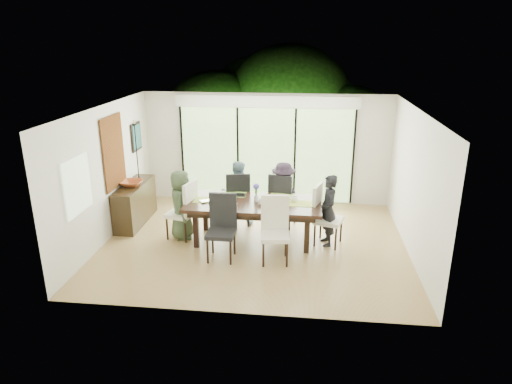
# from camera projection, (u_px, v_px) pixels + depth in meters

# --- Properties ---
(floor) EXTENTS (6.00, 5.00, 0.01)m
(floor) POSITION_uv_depth(u_px,v_px,m) (255.00, 243.00, 9.24)
(floor) COLOR brown
(floor) RESTS_ON ground
(ceiling) EXTENTS (6.00, 5.00, 0.01)m
(ceiling) POSITION_uv_depth(u_px,v_px,m) (254.00, 109.00, 8.36)
(ceiling) COLOR white
(ceiling) RESTS_ON wall_back
(wall_back) EXTENTS (6.00, 0.02, 2.70)m
(wall_back) POSITION_uv_depth(u_px,v_px,m) (266.00, 149.00, 11.16)
(wall_back) COLOR beige
(wall_back) RESTS_ON floor
(wall_front) EXTENTS (6.00, 0.02, 2.70)m
(wall_front) POSITION_uv_depth(u_px,v_px,m) (234.00, 231.00, 6.44)
(wall_front) COLOR white
(wall_front) RESTS_ON floor
(wall_left) EXTENTS (0.02, 5.00, 2.70)m
(wall_left) POSITION_uv_depth(u_px,v_px,m) (105.00, 174.00, 9.12)
(wall_left) COLOR silver
(wall_left) RESTS_ON floor
(wall_right) EXTENTS (0.02, 5.00, 2.70)m
(wall_right) POSITION_uv_depth(u_px,v_px,m) (415.00, 184.00, 8.48)
(wall_right) COLOR silver
(wall_right) RESTS_ON floor
(glass_doors) EXTENTS (4.20, 0.02, 2.30)m
(glass_doors) POSITION_uv_depth(u_px,v_px,m) (266.00, 155.00, 11.17)
(glass_doors) COLOR #598C3F
(glass_doors) RESTS_ON wall_back
(blinds_header) EXTENTS (4.40, 0.06, 0.28)m
(blinds_header) POSITION_uv_depth(u_px,v_px,m) (267.00, 102.00, 10.74)
(blinds_header) COLOR white
(blinds_header) RESTS_ON wall_back
(mullion_a) EXTENTS (0.05, 0.04, 2.30)m
(mullion_a) POSITION_uv_depth(u_px,v_px,m) (183.00, 153.00, 11.38)
(mullion_a) COLOR black
(mullion_a) RESTS_ON wall_back
(mullion_b) EXTENTS (0.05, 0.04, 2.30)m
(mullion_b) POSITION_uv_depth(u_px,v_px,m) (238.00, 154.00, 11.23)
(mullion_b) COLOR black
(mullion_b) RESTS_ON wall_back
(mullion_c) EXTENTS (0.05, 0.04, 2.30)m
(mullion_c) POSITION_uv_depth(u_px,v_px,m) (295.00, 156.00, 11.08)
(mullion_c) COLOR black
(mullion_c) RESTS_ON wall_back
(mullion_d) EXTENTS (0.05, 0.04, 2.30)m
(mullion_d) POSITION_uv_depth(u_px,v_px,m) (353.00, 158.00, 10.94)
(mullion_d) COLOR black
(mullion_d) RESTS_ON wall_back
(side_window) EXTENTS (0.02, 0.90, 1.00)m
(side_window) POSITION_uv_depth(u_px,v_px,m) (77.00, 185.00, 7.94)
(side_window) COLOR #8CAD7F
(side_window) RESTS_ON wall_left
(deck) EXTENTS (6.00, 1.80, 0.10)m
(deck) POSITION_uv_depth(u_px,v_px,m) (269.00, 191.00, 12.45)
(deck) COLOR brown
(deck) RESTS_ON ground
(rail_top) EXTENTS (6.00, 0.08, 0.06)m
(rail_top) POSITION_uv_depth(u_px,v_px,m) (272.00, 162.00, 13.01)
(rail_top) COLOR brown
(rail_top) RESTS_ON deck
(foliage_left) EXTENTS (3.20, 3.20, 3.20)m
(foliage_left) POSITION_uv_depth(u_px,v_px,m) (216.00, 124.00, 13.85)
(foliage_left) COLOR #14380F
(foliage_left) RESTS_ON ground
(foliage_mid) EXTENTS (4.00, 4.00, 4.00)m
(foliage_mid) POSITION_uv_depth(u_px,v_px,m) (289.00, 110.00, 14.06)
(foliage_mid) COLOR #14380F
(foliage_mid) RESTS_ON ground
(foliage_right) EXTENTS (2.80, 2.80, 2.80)m
(foliage_right) POSITION_uv_depth(u_px,v_px,m) (349.00, 134.00, 13.29)
(foliage_right) COLOR #14380F
(foliage_right) RESTS_ON ground
(foliage_far) EXTENTS (3.60, 3.60, 3.60)m
(foliage_far) POSITION_uv_depth(u_px,v_px,m) (259.00, 112.00, 14.88)
(foliage_far) COLOR #14380F
(foliage_far) RESTS_ON ground
(table_top) EXTENTS (2.68, 1.23, 0.07)m
(table_top) POSITION_uv_depth(u_px,v_px,m) (253.00, 204.00, 9.08)
(table_top) COLOR black
(table_top) RESTS_ON floor
(table_apron) EXTENTS (2.46, 1.01, 0.11)m
(table_apron) POSITION_uv_depth(u_px,v_px,m) (253.00, 208.00, 9.11)
(table_apron) COLOR black
(table_apron) RESTS_ON floor
(table_leg_fl) EXTENTS (0.10, 0.10, 0.77)m
(table_leg_fl) POSITION_uv_depth(u_px,v_px,m) (196.00, 229.00, 8.93)
(table_leg_fl) COLOR black
(table_leg_fl) RESTS_ON floor
(table_leg_fr) EXTENTS (0.10, 0.10, 0.77)m
(table_leg_fr) POSITION_uv_depth(u_px,v_px,m) (307.00, 234.00, 8.70)
(table_leg_fr) COLOR black
(table_leg_fr) RESTS_ON floor
(table_leg_bl) EXTENTS (0.10, 0.10, 0.77)m
(table_leg_bl) POSITION_uv_depth(u_px,v_px,m) (206.00, 213.00, 9.73)
(table_leg_bl) COLOR black
(table_leg_bl) RESTS_ON floor
(table_leg_br) EXTENTS (0.10, 0.10, 0.77)m
(table_leg_br) POSITION_uv_depth(u_px,v_px,m) (307.00, 217.00, 9.50)
(table_leg_br) COLOR black
(table_leg_br) RESTS_ON floor
(chair_left_end) EXTENTS (0.62, 0.62, 1.23)m
(chair_left_end) POSITION_uv_depth(u_px,v_px,m) (181.00, 209.00, 9.30)
(chair_left_end) COLOR white
(chair_left_end) RESTS_ON floor
(chair_right_end) EXTENTS (0.64, 0.64, 1.23)m
(chair_right_end) POSITION_uv_depth(u_px,v_px,m) (329.00, 216.00, 8.98)
(chair_right_end) COLOR white
(chair_right_end) RESTS_ON floor
(chair_far_left) EXTENTS (0.61, 0.61, 1.23)m
(chair_far_left) POSITION_uv_depth(u_px,v_px,m) (238.00, 197.00, 9.99)
(chair_far_left) COLOR black
(chair_far_left) RESTS_ON floor
(chair_far_right) EXTENTS (0.62, 0.62, 1.23)m
(chair_far_right) POSITION_uv_depth(u_px,v_px,m) (283.00, 199.00, 9.88)
(chair_far_right) COLOR black
(chair_far_right) RESTS_ON floor
(chair_near_left) EXTENTS (0.52, 0.52, 1.23)m
(chair_near_left) POSITION_uv_depth(u_px,v_px,m) (221.00, 228.00, 8.38)
(chair_near_left) COLOR black
(chair_near_left) RESTS_ON floor
(chair_near_right) EXTENTS (0.56, 0.56, 1.23)m
(chair_near_right) POSITION_uv_depth(u_px,v_px,m) (275.00, 231.00, 8.27)
(chair_near_right) COLOR white
(chair_near_right) RESTS_ON floor
(person_left_end) EXTENTS (0.54, 0.74, 1.44)m
(person_left_end) POSITION_uv_depth(u_px,v_px,m) (181.00, 205.00, 9.26)
(person_left_end) COLOR #3C4D33
(person_left_end) RESTS_ON floor
(person_right_end) EXTENTS (0.56, 0.75, 1.44)m
(person_right_end) POSITION_uv_depth(u_px,v_px,m) (328.00, 210.00, 8.95)
(person_right_end) COLOR black
(person_right_end) RESTS_ON floor
(person_far_left) EXTENTS (0.74, 0.54, 1.44)m
(person_far_left) POSITION_uv_depth(u_px,v_px,m) (237.00, 193.00, 9.94)
(person_far_left) COLOR #6E8C9E
(person_far_left) RESTS_ON floor
(person_far_right) EXTENTS (0.74, 0.55, 1.44)m
(person_far_right) POSITION_uv_depth(u_px,v_px,m) (283.00, 195.00, 9.83)
(person_far_right) COLOR #241B29
(person_far_right) RESTS_ON floor
(placemat_left) EXTENTS (0.49, 0.36, 0.01)m
(placemat_left) POSITION_uv_depth(u_px,v_px,m) (207.00, 200.00, 9.17)
(placemat_left) COLOR olive
(placemat_left) RESTS_ON table_top
(placemat_right) EXTENTS (0.49, 0.36, 0.01)m
(placemat_right) POSITION_uv_depth(u_px,v_px,m) (301.00, 204.00, 8.97)
(placemat_right) COLOR #98AB3D
(placemat_right) RESTS_ON table_top
(placemat_far_l) EXTENTS (0.49, 0.36, 0.01)m
(placemat_far_l) POSITION_uv_depth(u_px,v_px,m) (234.00, 194.00, 9.49)
(placemat_far_l) COLOR #74A039
(placemat_far_l) RESTS_ON table_top
(placemat_far_r) EXTENTS (0.49, 0.36, 0.01)m
(placemat_far_r) POSITION_uv_depth(u_px,v_px,m) (282.00, 196.00, 9.39)
(placemat_far_r) COLOR #8CAC3D
(placemat_far_r) RESTS_ON table_top
(placemat_paper) EXTENTS (0.49, 0.36, 0.01)m
(placemat_paper) POSITION_uv_depth(u_px,v_px,m) (223.00, 206.00, 8.84)
(placemat_paper) COLOR white
(placemat_paper) RESTS_ON table_top
(tablet_far_l) EXTENTS (0.29, 0.20, 0.01)m
(tablet_far_l) POSITION_uv_depth(u_px,v_px,m) (239.00, 195.00, 9.43)
(tablet_far_l) COLOR black
(tablet_far_l) RESTS_ON table_top
(tablet_far_r) EXTENTS (0.27, 0.19, 0.01)m
(tablet_far_r) POSITION_uv_depth(u_px,v_px,m) (280.00, 196.00, 9.34)
(tablet_far_r) COLOR black
(tablet_far_r) RESTS_ON table_top
(papers) EXTENTS (0.34, 0.25, 0.00)m
(papers) POSITION_uv_depth(u_px,v_px,m) (288.00, 204.00, 8.95)
(papers) COLOR white
(papers) RESTS_ON table_top
(platter_base) EXTENTS (0.29, 0.29, 0.03)m
(platter_base) POSITION_uv_depth(u_px,v_px,m) (223.00, 205.00, 8.84)
(platter_base) COLOR white
(platter_base) RESTS_ON table_top
(platter_snacks) EXTENTS (0.22, 0.22, 0.02)m
(platter_snacks) POSITION_uv_depth(u_px,v_px,m) (223.00, 204.00, 8.83)
(platter_snacks) COLOR #CA5617
(platter_snacks) RESTS_ON table_top
(vase) EXTENTS (0.09, 0.09, 0.13)m
(vase) POSITION_uv_depth(u_px,v_px,m) (256.00, 198.00, 9.09)
(vase) COLOR silver
(vase) RESTS_ON table_top
(hyacinth_stems) EXTENTS (0.04, 0.04, 0.18)m
(hyacinth_stems) POSITION_uv_depth(u_px,v_px,m) (256.00, 192.00, 9.05)
(hyacinth_stems) COLOR #337226
(hyacinth_stems) RESTS_ON table_top
(hyacinth_blooms) EXTENTS (0.12, 0.12, 0.12)m
(hyacinth_blooms) POSITION_uv_depth(u_px,v_px,m) (256.00, 186.00, 9.01)
(hyacinth_blooms) COLOR #5B4EC3
(hyacinth_blooms) RESTS_ON table_top
(laptop) EXTENTS (0.44, 0.40, 0.03)m
(laptop) POSITION_uv_depth(u_px,v_px,m) (210.00, 201.00, 9.06)
(laptop) COLOR silver
(laptop) RESTS_ON table_top
(cup_a) EXTENTS (0.20, 0.20, 0.11)m
(cup_a) POSITION_uv_depth(u_px,v_px,m) (220.00, 196.00, 9.27)
(cup_a) COLOR white
(cup_a) RESTS_ON table_top
(cup_b) EXTENTS (0.16, 0.16, 0.10)m
(cup_b) POSITION_uv_depth(u_px,v_px,m) (260.00, 202.00, 8.94)
(cup_b) COLOR white
(cup_b) RESTS_ON table_top
(cup_c) EXTENTS (0.14, 0.14, 0.11)m
(cup_c) POSITION_uv_depth(u_px,v_px,m) (294.00, 199.00, 9.06)
(cup_c) COLOR white
(cup_c) RESTS_ON table_top
(book) EXTENTS (0.22, 0.28, 0.02)m
(book) POSITION_uv_depth(u_px,v_px,m) (266.00, 201.00, 9.09)
(book) COLOR white
(book) RESTS_ON table_top
(sideboard) EXTENTS (0.45, 1.58, 0.89)m
(sideboard) POSITION_uv_depth(u_px,v_px,m) (135.00, 204.00, 10.11)
(sideboard) COLOR black
(sideboard) RESTS_ON floor
(bowl) EXTENTS (0.47, 0.47, 0.11)m
(bowl) POSITION_uv_depth(u_px,v_px,m) (131.00, 183.00, 9.85)
(bowl) COLOR brown
(bowl) RESTS_ON sideboard
(candlestick_base) EXTENTS (0.10, 0.10, 0.04)m
(candlestick_base) POSITION_uv_depth(u_px,v_px,m) (139.00, 179.00, 10.29)
(candlestick_base) COLOR black
(candlestick_base) RESTS_ON sideboard
(candlestick_shaft) EXTENTS (0.02, 0.02, 1.24)m
(candlestick_shaft) POSITION_uv_depth(u_px,v_px,m) (137.00, 152.00, 10.08)
(candlestick_shaft) COLOR black
(candlestick_shaft) RESTS_ON sideboard
(candlestick_pan) EXTENTS (0.10, 0.10, 0.03)m
(candlestick_pan) POSITION_uv_depth(u_px,v_px,m) (134.00, 124.00, 9.89)
(candlestick_pan) COLOR black
(candlestick_pan) RESTS_ON sideboard
(candle) EXTENTS (0.04, 0.04, 0.10)m
(candle) POSITION_uv_depth(u_px,v_px,m) (134.00, 122.00, 9.87)
(candle) COLOR silver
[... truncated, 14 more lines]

